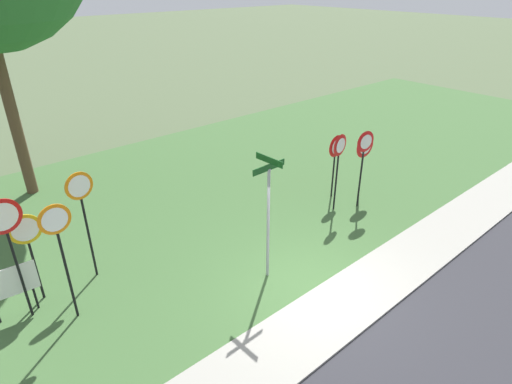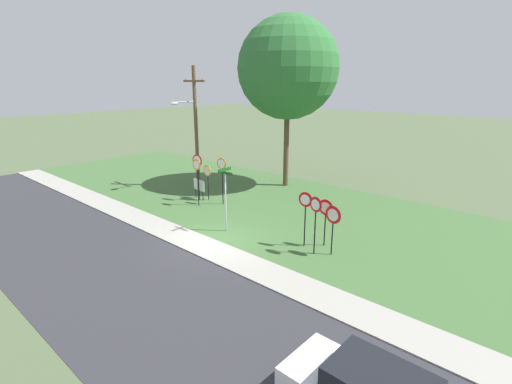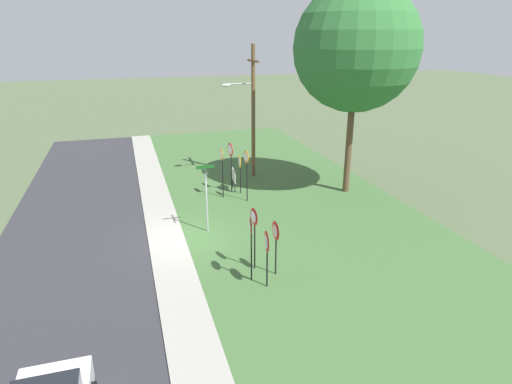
# 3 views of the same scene
# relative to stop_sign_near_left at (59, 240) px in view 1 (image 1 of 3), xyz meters

# --- Properties ---
(ground_plane) EXTENTS (160.00, 160.00, 0.00)m
(ground_plane) POSITION_rel_stop_sign_near_left_xyz_m (4.58, -2.79, -2.04)
(ground_plane) COLOR #4C5B3D
(sidewalk_strip) EXTENTS (44.00, 1.60, 0.06)m
(sidewalk_strip) POSITION_rel_stop_sign_near_left_xyz_m (4.58, -3.59, -2.01)
(sidewalk_strip) COLOR #99968C
(sidewalk_strip) RESTS_ON ground_plane
(grass_median) EXTENTS (44.00, 12.00, 0.04)m
(grass_median) POSITION_rel_stop_sign_near_left_xyz_m (4.58, 3.21, -2.02)
(grass_median) COLOR #3D6033
(grass_median) RESTS_ON ground_plane
(stop_sign_near_left) EXTENTS (0.64, 0.10, 2.80)m
(stop_sign_near_left) POSITION_rel_stop_sign_near_left_xyz_m (0.00, 0.00, 0.00)
(stop_sign_near_left) COLOR black
(stop_sign_near_left) RESTS_ON grass_median
(stop_sign_near_right) EXTENTS (0.69, 0.11, 2.23)m
(stop_sign_near_right) POSITION_rel_stop_sign_near_left_xyz_m (-0.37, 1.10, -0.39)
(stop_sign_near_right) COLOR black
(stop_sign_near_right) RESTS_ON grass_median
(stop_sign_far_left) EXTENTS (0.74, 0.13, 2.90)m
(stop_sign_far_left) POSITION_rel_stop_sign_near_left_xyz_m (-0.75, 0.67, 0.12)
(stop_sign_far_left) COLOR black
(stop_sign_far_left) RESTS_ON grass_median
(stop_sign_far_center) EXTENTS (0.66, 0.12, 2.82)m
(stop_sign_far_center) POSITION_rel_stop_sign_near_left_xyz_m (0.91, 1.13, 0.03)
(stop_sign_far_center) COLOR black
(stop_sign_far_center) RESTS_ON grass_median
(yield_sign_near_left) EXTENTS (0.72, 0.10, 2.17)m
(yield_sign_near_left) POSITION_rel_stop_sign_near_left_xyz_m (8.64, 0.04, -0.39)
(yield_sign_near_left) COLOR black
(yield_sign_near_left) RESTS_ON grass_median
(yield_sign_near_right) EXTENTS (0.67, 0.12, 2.52)m
(yield_sign_near_right) POSITION_rel_stop_sign_near_left_xyz_m (8.00, -0.59, -0.13)
(yield_sign_near_right) COLOR black
(yield_sign_near_right) RESTS_ON grass_median
(yield_sign_far_left) EXTENTS (0.66, 0.14, 2.55)m
(yield_sign_far_left) POSITION_rel_stop_sign_near_left_xyz_m (8.76, -0.95, -0.11)
(yield_sign_far_left) COLOR black
(yield_sign_far_left) RESTS_ON grass_median
(yield_sign_far_right) EXTENTS (0.78, 0.12, 2.19)m
(yield_sign_far_right) POSITION_rel_stop_sign_near_left_xyz_m (9.36, -0.55, -0.38)
(yield_sign_far_right) COLOR black
(yield_sign_far_right) RESTS_ON grass_median
(street_name_post) EXTENTS (0.96, 0.82, 3.18)m
(street_name_post) POSITION_rel_stop_sign_near_left_xyz_m (4.12, -1.66, -0.12)
(street_name_post) COLOR #9EA0A8
(street_name_post) RESTS_ON grass_median
(notice_board) EXTENTS (1.10, 0.13, 1.25)m
(notice_board) POSITION_rel_stop_sign_near_left_xyz_m (-0.96, 0.89, -1.17)
(notice_board) COLOR black
(notice_board) RESTS_ON grass_median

